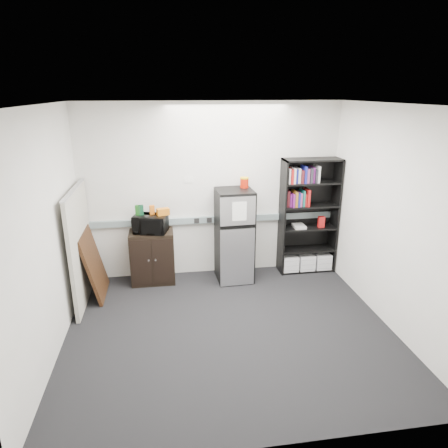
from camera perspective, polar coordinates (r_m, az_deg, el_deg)
name	(u,v)px	position (r m, az deg, el deg)	size (l,w,h in m)	color
floor	(230,330)	(5.15, 0.83, -14.88)	(4.00, 4.00, 0.00)	black
wall_back	(212,191)	(6.21, -1.76, 4.69)	(4.00, 0.02, 2.70)	silver
wall_right	(393,220)	(5.25, 22.97, 0.57)	(0.02, 3.50, 2.70)	silver
wall_left	(46,237)	(4.67, -24.07, -1.70)	(0.02, 3.50, 2.70)	silver
ceiling	(231,104)	(4.30, 1.00, 16.71)	(4.00, 3.50, 0.02)	white
electrical_raceway	(212,219)	(6.31, -1.69, 0.65)	(3.92, 0.05, 0.10)	gray
wall_note	(189,179)	(6.13, -5.04, 6.35)	(0.14, 0.00, 0.10)	white
bookshelf	(308,217)	(6.52, 11.95, 0.95)	(0.90, 0.34, 1.85)	black
cubicle_partition	(80,246)	(5.81, -19.82, -3.00)	(0.06, 1.30, 1.62)	#9C978A
cabinet	(153,257)	(6.24, -10.17, -4.66)	(0.66, 0.44, 0.82)	black
microwave	(150,224)	(6.03, -10.47, 0.04)	(0.48, 0.33, 0.27)	black
snack_box_a	(138,210)	(6.01, -12.19, 1.94)	(0.07, 0.05, 0.15)	#1B5C1A
snack_box_b	(141,210)	(6.01, -11.79, 1.96)	(0.07, 0.05, 0.15)	#0C3821
snack_box_c	(152,210)	(6.00, -10.24, 2.00)	(0.07, 0.05, 0.14)	#CA6113
snack_bag	(163,212)	(5.96, -8.71, 1.75)	(0.18, 0.10, 0.10)	#C56A13
refrigerator	(234,236)	(6.13, 1.49, -1.67)	(0.56, 0.59, 1.44)	black
coffee_can	(244,182)	(6.05, 2.93, 6.04)	(0.13, 0.13, 0.18)	#B21B08
framed_poster	(94,264)	(6.01, -18.06, -5.41)	(0.26, 0.76, 0.97)	black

